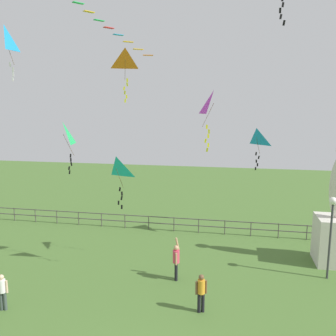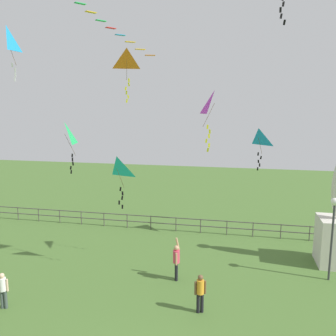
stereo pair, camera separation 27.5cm
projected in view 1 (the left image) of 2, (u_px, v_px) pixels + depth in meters
The scene contains 12 objects.
statue_monument at pixel (335, 228), 18.04m from camera, with size 1.86×1.86×6.27m.
lamppost at pixel (332, 219), 16.20m from camera, with size 0.36×0.36×4.01m.
person_0 at pixel (2, 290), 13.95m from camera, with size 0.45×0.28×1.52m.
person_2 at pixel (176, 260), 16.40m from camera, with size 0.32×0.54×2.01m.
person_3 at pixel (201, 291), 13.80m from camera, with size 0.45×0.30×1.60m.
kite_1 at pixel (125, 61), 18.46m from camera, with size 1.26×1.12×2.76m.
kite_2 at pixel (5, 41), 16.19m from camera, with size 0.71×0.75×2.55m.
kite_3 at pixel (116, 170), 16.22m from camera, with size 1.10×0.95×2.53m.
kite_4 at pixel (256, 138), 20.17m from camera, with size 1.10×1.11×2.46m.
kite_6 at pixel (63, 136), 18.15m from camera, with size 0.89×1.09×2.71m.
kite_8 at pixel (213, 106), 16.43m from camera, with size 0.94×1.00×2.86m.
waterfront_railing at pixel (188, 223), 22.82m from camera, with size 36.05×0.06×0.95m.
Camera 1 is at (2.44, -7.73, 8.06)m, focal length 37.32 mm.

